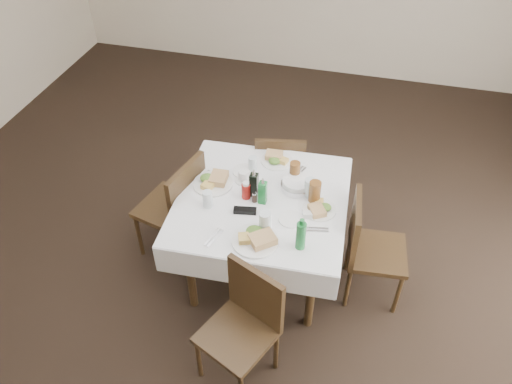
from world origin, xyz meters
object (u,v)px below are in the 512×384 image
at_px(dining_table, 262,208).
at_px(coffee_mug, 244,176).
at_px(water_e, 310,188).
at_px(oil_cruet_dark, 254,184).
at_px(green_bottle, 301,235).
at_px(ketchup_bottle, 246,190).
at_px(water_n, 253,164).
at_px(water_w, 208,199).
at_px(oil_cruet_green, 263,192).
at_px(chair_north, 280,169).
at_px(chair_east, 366,244).
at_px(bread_basket, 296,184).
at_px(water_s, 265,221).
at_px(chair_south, 245,320).
at_px(chair_west, 178,204).

relative_size(dining_table, coffee_mug, 9.74).
height_order(water_e, oil_cruet_dark, oil_cruet_dark).
bearing_deg(green_bottle, coffee_mug, 134.18).
bearing_deg(ketchup_bottle, dining_table, 9.56).
height_order(water_n, water_e, water_e).
bearing_deg(water_w, water_n, 66.69).
xyz_separation_m(oil_cruet_green, ketchup_bottle, (-0.12, 0.02, -0.03)).
relative_size(chair_north, coffee_mug, 6.65).
distance_m(chair_east, green_bottle, 0.68).
xyz_separation_m(bread_basket, ketchup_bottle, (-0.32, -0.18, 0.03)).
height_order(water_e, water_w, water_e).
distance_m(water_s, bread_basket, 0.47).
bearing_deg(oil_cruet_dark, oil_cruet_green, -37.11).
relative_size(chair_east, water_n, 7.40).
height_order(water_s, ketchup_bottle, water_s).
relative_size(water_n, coffee_mug, 0.92).
relative_size(chair_south, chair_west, 0.93).
xyz_separation_m(chair_east, oil_cruet_dark, (-0.82, 0.01, 0.37)).
xyz_separation_m(chair_east, water_e, (-0.45, 0.10, 0.34)).
bearing_deg(bread_basket, water_e, -26.39).
distance_m(water_e, water_w, 0.70).
height_order(water_s, water_w, water_s).
xyz_separation_m(chair_west, water_w, (0.33, -0.20, 0.30)).
bearing_deg(dining_table, chair_south, -82.87).
xyz_separation_m(dining_table, ketchup_bottle, (-0.11, -0.02, 0.15)).
bearing_deg(water_e, water_n, 159.52).
height_order(chair_north, oil_cruet_green, oil_cruet_green).
bearing_deg(chair_south, chair_east, 51.00).
bearing_deg(water_s, water_w, 164.26).
bearing_deg(coffee_mug, dining_table, -41.01).
relative_size(chair_south, oil_cruet_green, 3.92).
bearing_deg(oil_cruet_dark, chair_north, 86.25).
height_order(water_s, coffee_mug, water_s).
relative_size(dining_table, ketchup_bottle, 9.18).
bearing_deg(water_w, chair_west, 148.77).
relative_size(dining_table, bread_basket, 5.54).
height_order(chair_west, water_s, chair_west).
relative_size(chair_west, water_e, 6.62).
height_order(chair_north, chair_east, chair_east).
xyz_separation_m(water_w, ketchup_bottle, (0.23, 0.15, 0.00)).
distance_m(chair_north, water_e, 0.75).
distance_m(chair_north, water_s, 1.04).
bearing_deg(water_n, oil_cruet_dark, -73.25).
bearing_deg(water_n, chair_south, -77.44).
distance_m(water_e, bread_basket, 0.12).
distance_m(dining_table, water_n, 0.35).
height_order(water_w, coffee_mug, water_w).
relative_size(water_n, water_s, 0.79).
height_order(dining_table, water_e, water_e).
relative_size(chair_north, oil_cruet_dark, 3.65).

